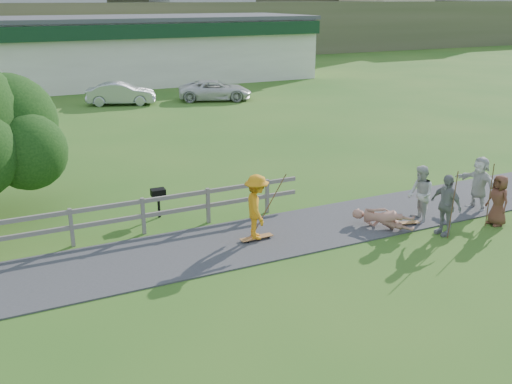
% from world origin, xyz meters
% --- Properties ---
extents(ground, '(260.00, 260.00, 0.00)m').
position_xyz_m(ground, '(0.00, 0.00, 0.00)').
color(ground, '#2C621C').
rests_on(ground, ground).
extents(path, '(34.00, 3.00, 0.04)m').
position_xyz_m(path, '(0.00, 1.50, 0.02)').
color(path, '#343437').
rests_on(path, ground).
extents(fence, '(15.05, 0.10, 1.10)m').
position_xyz_m(fence, '(-4.62, 3.30, 0.72)').
color(fence, slate).
rests_on(fence, ground).
extents(strip_mall, '(32.50, 10.75, 5.10)m').
position_xyz_m(strip_mall, '(4.00, 34.94, 2.58)').
color(strip_mall, beige).
rests_on(strip_mall, ground).
extents(skater_rider, '(0.97, 1.33, 1.84)m').
position_xyz_m(skater_rider, '(0.72, 1.42, 0.92)').
color(skater_rider, orange).
rests_on(skater_rider, ground).
extents(skater_fallen, '(1.76, 1.38, 0.67)m').
position_xyz_m(skater_fallen, '(4.46, 0.59, 0.33)').
color(skater_fallen, '#A8715D').
rests_on(skater_fallen, ground).
extents(spectator_a, '(0.91, 1.03, 1.77)m').
position_xyz_m(spectator_a, '(5.80, 0.57, 0.88)').
color(spectator_a, '#B8B9B5').
rests_on(spectator_a, ground).
extents(spectator_b, '(0.53, 1.09, 1.81)m').
position_xyz_m(spectator_b, '(5.82, -0.48, 0.90)').
color(spectator_b, gray).
rests_on(spectator_b, ground).
extents(spectator_c, '(0.54, 0.79, 1.55)m').
position_xyz_m(spectator_c, '(7.77, -0.61, 0.78)').
color(spectator_c, brown).
rests_on(spectator_c, ground).
extents(spectator_d, '(0.63, 1.66, 1.76)m').
position_xyz_m(spectator_d, '(8.25, 0.62, 0.88)').
color(spectator_d, beige).
rests_on(spectator_d, ground).
extents(car_silver, '(4.54, 2.82, 1.41)m').
position_xyz_m(car_silver, '(2.30, 24.59, 0.71)').
color(car_silver, '#ACADB4').
rests_on(car_silver, ground).
extents(car_white, '(5.27, 3.77, 1.33)m').
position_xyz_m(car_white, '(8.33, 23.52, 0.67)').
color(car_white, silver).
rests_on(car_white, ground).
extents(bbq, '(0.44, 0.35, 0.93)m').
position_xyz_m(bbq, '(-1.23, 4.38, 0.47)').
color(bbq, black).
rests_on(bbq, ground).
extents(longboard_rider, '(0.99, 0.28, 0.11)m').
position_xyz_m(longboard_rider, '(0.72, 1.42, 0.05)').
color(longboard_rider, brown).
rests_on(longboard_rider, ground).
extents(longboard_fallen, '(0.85, 0.40, 0.09)m').
position_xyz_m(longboard_fallen, '(5.26, 0.49, 0.05)').
color(longboard_fallen, brown).
rests_on(longboard_fallen, ground).
extents(helmet, '(0.26, 0.26, 0.26)m').
position_xyz_m(helmet, '(5.06, 0.94, 0.13)').
color(helmet, red).
rests_on(helmet, ground).
extents(pole_rider, '(0.03, 0.03, 2.02)m').
position_xyz_m(pole_rider, '(1.32, 1.82, 1.01)').
color(pole_rider, brown).
rests_on(pole_rider, ground).
extents(pole_spec_left, '(0.03, 0.03, 2.00)m').
position_xyz_m(pole_spec_left, '(5.77, -0.79, 1.00)').
color(pole_spec_left, brown).
rests_on(pole_spec_left, ground).
extents(pole_spec_right, '(0.03, 0.03, 1.95)m').
position_xyz_m(pole_spec_right, '(7.41, -0.58, 0.98)').
color(pole_spec_right, brown).
rests_on(pole_spec_right, ground).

